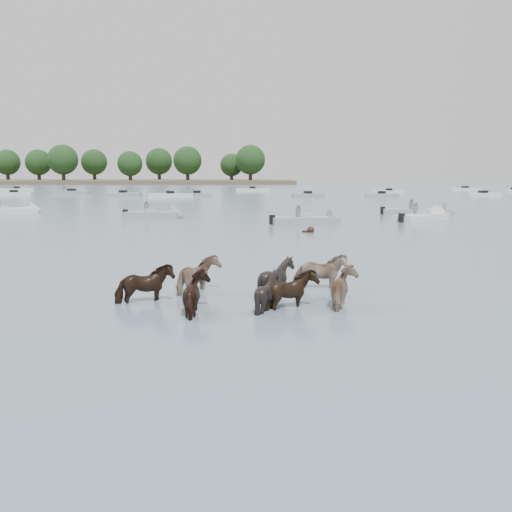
{
  "coord_description": "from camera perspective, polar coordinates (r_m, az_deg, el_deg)",
  "views": [
    {
      "loc": [
        -0.27,
        -15.84,
        3.51
      ],
      "look_at": [
        -0.31,
        0.46,
        1.1
      ],
      "focal_mm": 40.4,
      "sensor_mm": 36.0,
      "label": 1
    }
  ],
  "objects": [
    {
      "name": "distant_flotilla",
      "position": [
        87.7,
        -0.5,
        6.28
      ],
      "size": [
        109.7,
        28.3,
        0.93
      ],
      "color": "gray",
      "rests_on": "ground"
    },
    {
      "name": "ground",
      "position": [
        16.23,
        1.08,
        -4.08
      ],
      "size": [
        400.0,
        400.0,
        0.0
      ],
      "primitive_type": "plane",
      "color": "slate",
      "rests_on": "ground"
    },
    {
      "name": "motorboat_b",
      "position": [
        38.86,
        5.84,
        3.52
      ],
      "size": [
        5.14,
        2.54,
        1.92
      ],
      "rotation": [
        0.0,
        0.0,
        0.2
      ],
      "color": "gray",
      "rests_on": "ground"
    },
    {
      "name": "shoreline",
      "position": [
        179.93,
        -22.84,
        6.79
      ],
      "size": [
        160.0,
        30.0,
        1.0
      ],
      "primitive_type": "cube",
      "color": "#4C4233",
      "rests_on": "ground"
    },
    {
      "name": "motorboat_a",
      "position": [
        44.19,
        -9.37,
        4.04
      ],
      "size": [
        4.68,
        1.68,
        1.92
      ],
      "rotation": [
        0.0,
        0.0,
        -0.02
      ],
      "color": "gray",
      "rests_on": "ground"
    },
    {
      "name": "motorboat_d",
      "position": [
        43.63,
        16.55,
        3.74
      ],
      "size": [
        5.1,
        4.96,
        1.92
      ],
      "rotation": [
        0.0,
        0.0,
        0.76
      ],
      "color": "silver",
      "rests_on": "ground"
    },
    {
      "name": "motorboat_c",
      "position": [
        48.88,
        16.47,
        4.21
      ],
      "size": [
        6.07,
        1.8,
        1.92
      ],
      "rotation": [
        0.0,
        0.0,
        -0.03
      ],
      "color": "gray",
      "rests_on": "ground"
    },
    {
      "name": "motorboat_f",
      "position": [
        51.98,
        -22.86,
        4.12
      ],
      "size": [
        5.62,
        4.19,
        1.92
      ],
      "rotation": [
        0.0,
        0.0,
        0.53
      ],
      "color": "silver",
      "rests_on": "ground"
    },
    {
      "name": "swimming_pony",
      "position": [
        33.47,
        5.35,
        2.52
      ],
      "size": [
        0.72,
        0.44,
        0.44
      ],
      "color": "black",
      "rests_on": "ground"
    },
    {
      "name": "pony_herd",
      "position": [
        15.66,
        -0.06,
        -3.08
      ],
      "size": [
        6.92,
        4.23,
        1.36
      ],
      "color": "black",
      "rests_on": "ground"
    }
  ]
}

